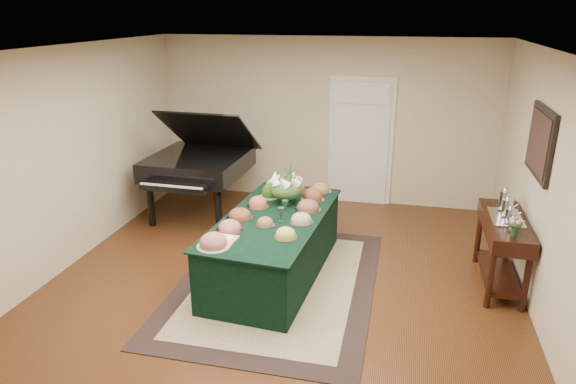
% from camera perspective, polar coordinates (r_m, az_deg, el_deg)
% --- Properties ---
extents(ground, '(6.00, 6.00, 0.00)m').
position_cam_1_polar(ground, '(6.24, -0.63, -10.02)').
color(ground, black).
rests_on(ground, ground).
extents(area_rug, '(2.28, 3.19, 0.01)m').
position_cam_1_polar(area_rug, '(6.23, -1.25, -10.05)').
color(area_rug, black).
rests_on(area_rug, ground).
extents(kitchen_doorway, '(1.05, 0.07, 2.10)m').
position_cam_1_polar(kitchen_doorway, '(8.52, 8.05, 5.41)').
color(kitchen_doorway, silver).
rests_on(kitchen_doorway, ground).
extents(buffet_table, '(1.30, 2.45, 0.77)m').
position_cam_1_polar(buffet_table, '(6.25, -1.54, -5.98)').
color(buffet_table, black).
rests_on(buffet_table, ground).
extents(food_platters, '(1.12, 2.30, 0.14)m').
position_cam_1_polar(food_platters, '(6.23, -1.44, -1.72)').
color(food_platters, silver).
rests_on(food_platters, buffet_table).
extents(cutting_board, '(0.35, 0.35, 0.10)m').
position_cam_1_polar(cutting_board, '(5.51, -7.53, -5.06)').
color(cutting_board, tan).
rests_on(cutting_board, buffet_table).
extents(green_goblets, '(0.08, 0.32, 0.18)m').
position_cam_1_polar(green_goblets, '(6.02, -0.56, -2.09)').
color(green_goblets, '#14331F').
rests_on(green_goblets, buffet_table).
extents(floral_centerpiece, '(0.43, 0.43, 0.43)m').
position_cam_1_polar(floral_centerpiece, '(6.41, -0.24, 0.81)').
color(floral_centerpiece, '#14331F').
rests_on(floral_centerpiece, buffet_table).
extents(grand_piano, '(1.54, 1.72, 1.72)m').
position_cam_1_polar(grand_piano, '(8.01, -9.89, 3.15)').
color(grand_piano, black).
rests_on(grand_piano, ground).
extents(wicker_basket, '(0.35, 0.35, 0.22)m').
position_cam_1_polar(wicker_basket, '(7.57, -4.52, -3.62)').
color(wicker_basket, '#A57142').
rests_on(wicker_basket, ground).
extents(mahogany_sideboard, '(0.45, 1.32, 0.84)m').
position_cam_1_polar(mahogany_sideboard, '(6.42, 22.85, -4.33)').
color(mahogany_sideboard, black).
rests_on(mahogany_sideboard, ground).
extents(tea_service, '(0.34, 0.74, 0.30)m').
position_cam_1_polar(tea_service, '(6.30, 23.22, -1.83)').
color(tea_service, silver).
rests_on(tea_service, mahogany_sideboard).
extents(pink_bouquet, '(0.16, 0.16, 0.21)m').
position_cam_1_polar(pink_bouquet, '(5.87, 23.96, -3.26)').
color(pink_bouquet, '#14331F').
rests_on(pink_bouquet, mahogany_sideboard).
extents(wall_painting, '(0.05, 0.95, 0.75)m').
position_cam_1_polar(wall_painting, '(6.14, 26.23, 4.98)').
color(wall_painting, black).
rests_on(wall_painting, ground).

